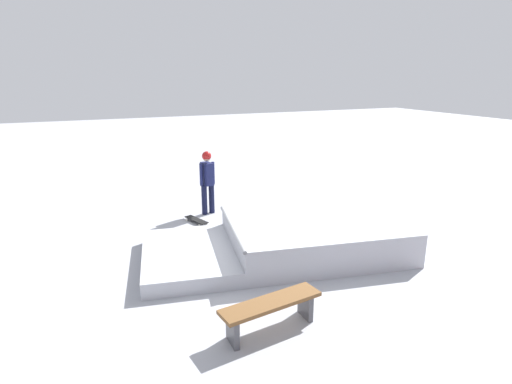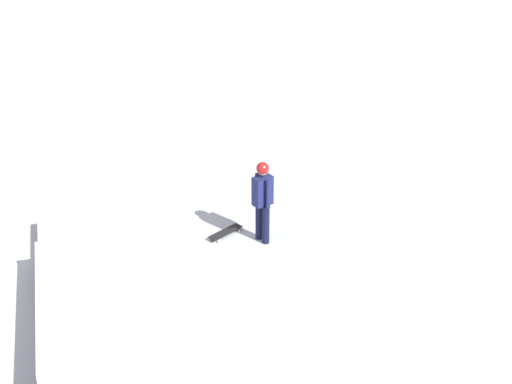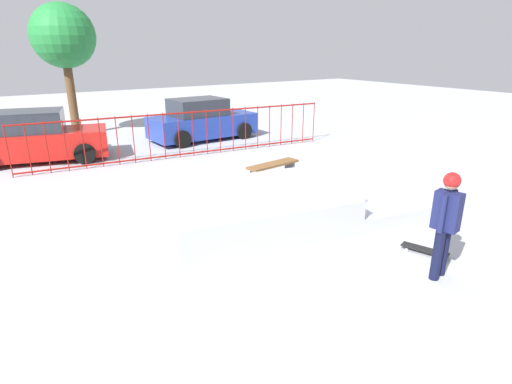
# 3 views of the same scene
# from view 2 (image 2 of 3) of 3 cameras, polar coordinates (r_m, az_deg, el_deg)

# --- Properties ---
(ground_plane) EXTENTS (60.00, 60.00, 0.00)m
(ground_plane) POSITION_cam_2_polar(r_m,az_deg,el_deg) (13.27, -11.99, -7.25)
(ground_plane) COLOR #A8AAB2
(skate_ramp) EXTENTS (5.78, 3.52, 0.74)m
(skate_ramp) POSITION_cam_2_polar(r_m,az_deg,el_deg) (12.48, -11.16, -7.84)
(skate_ramp) COLOR #B0B3BB
(skate_ramp) RESTS_ON ground
(skater) EXTENTS (0.43, 0.41, 1.73)m
(skater) POSITION_cam_2_polar(r_m,az_deg,el_deg) (13.79, 0.53, -0.31)
(skater) COLOR black
(skater) RESTS_ON ground
(skateboard) EXTENTS (0.46, 0.82, 0.09)m
(skateboard) POSITION_cam_2_polar(r_m,az_deg,el_deg) (14.42, -2.48, -3.25)
(skateboard) COLOR black
(skateboard) RESTS_ON ground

